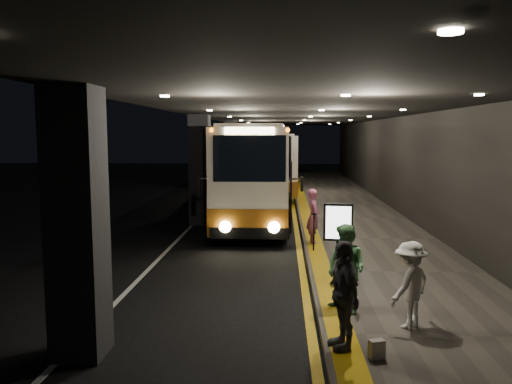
{
  "coord_description": "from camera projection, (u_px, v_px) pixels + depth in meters",
  "views": [
    {
      "loc": [
        1.8,
        -15.75,
        3.65
      ],
      "look_at": [
        0.92,
        0.87,
        1.7
      ],
      "focal_mm": 35.0,
      "sensor_mm": 36.0,
      "label": 1
    }
  ],
  "objects": [
    {
      "name": "tactile_strip",
      "position": [
        307.0,
        217.0,
        20.93
      ],
      "size": [
        0.5,
        50.0,
        0.01
      ],
      "primitive_type": "cube",
      "color": "gold",
      "rests_on": "sidewalk"
    },
    {
      "name": "kerb_stripe_yellow",
      "position": [
        295.0,
        221.0,
        20.98
      ],
      "size": [
        0.18,
        50.0,
        0.01
      ],
      "primitive_type": "cube",
      "color": "gold",
      "rests_on": "ground"
    },
    {
      "name": "stanchion_post",
      "position": [
        314.0,
        232.0,
        14.91
      ],
      "size": [
        0.05,
        0.05,
        1.12
      ],
      "primitive_type": "cylinder",
      "color": "black",
      "rests_on": "sidewalk"
    },
    {
      "name": "passenger_waiting_green",
      "position": [
        346.0,
        269.0,
        9.76
      ],
      "size": [
        0.95,
        0.98,
        1.74
      ],
      "primitive_type": "imported",
      "rotation": [
        0.0,
        0.0,
        -0.85
      ],
      "color": "#48834F",
      "rests_on": "sidewalk"
    },
    {
      "name": "bag_polka",
      "position": [
        342.0,
        266.0,
        12.6
      ],
      "size": [
        0.3,
        0.18,
        0.34
      ],
      "primitive_type": "cube",
      "rotation": [
        0.0,
        0.0,
        0.22
      ],
      "color": "black",
      "rests_on": "sidewalk"
    },
    {
      "name": "ground",
      "position": [
        226.0,
        247.0,
        16.14
      ],
      "size": [
        90.0,
        90.0,
        0.0
      ],
      "primitive_type": "plane",
      "color": "black"
    },
    {
      "name": "canopy",
      "position": [
        300.0,
        110.0,
        20.43
      ],
      "size": [
        9.0,
        50.0,
        0.4
      ],
      "primitive_type": "cube",
      "color": "black",
      "rests_on": "support_columns"
    },
    {
      "name": "passenger_waiting_white",
      "position": [
        410.0,
        285.0,
        8.99
      ],
      "size": [
        1.06,
        1.06,
        1.58
      ],
      "primitive_type": "imported",
      "rotation": [
        0.0,
        0.0,
        -2.35
      ],
      "color": "white",
      "rests_on": "sidewalk"
    },
    {
      "name": "terminal_wall",
      "position": [
        410.0,
        150.0,
        20.38
      ],
      "size": [
        0.1,
        50.0,
        6.0
      ],
      "primitive_type": "cube",
      "color": "black",
      "rests_on": "ground"
    },
    {
      "name": "passenger_waiting_grey",
      "position": [
        343.0,
        295.0,
        8.1
      ],
      "size": [
        0.79,
        1.16,
        1.8
      ],
      "primitive_type": "imported",
      "rotation": [
        0.0,
        0.0,
        -1.32
      ],
      "color": "#4D4E52",
      "rests_on": "sidewalk"
    },
    {
      "name": "sidewalk",
      "position": [
        353.0,
        220.0,
        20.84
      ],
      "size": [
        4.5,
        50.0,
        0.15
      ],
      "primitive_type": "cube",
      "color": "#514C44",
      "rests_on": "ground"
    },
    {
      "name": "info_sign",
      "position": [
        338.0,
        224.0,
        13.32
      ],
      "size": [
        0.79,
        0.19,
        1.65
      ],
      "rotation": [
        0.0,
        0.0,
        -0.1
      ],
      "color": "black",
      "rests_on": "sidewalk"
    },
    {
      "name": "coach_main",
      "position": [
        259.0,
        176.0,
        21.44
      ],
      "size": [
        2.69,
        12.44,
        3.86
      ],
      "rotation": [
        0.0,
        0.0,
        -0.01
      ],
      "color": "beige",
      "rests_on": "ground"
    },
    {
      "name": "coach_third",
      "position": [
        273.0,
        155.0,
        44.65
      ],
      "size": [
        2.73,
        11.39,
        3.56
      ],
      "rotation": [
        0.0,
        0.0,
        -0.03
      ],
      "color": "beige",
      "rests_on": "ground"
    },
    {
      "name": "lane_line_white",
      "position": [
        197.0,
        220.0,
        21.2
      ],
      "size": [
        0.12,
        50.0,
        0.01
      ],
      "primitive_type": "cube",
      "color": "silver",
      "rests_on": "ground"
    },
    {
      "name": "passenger_boarding",
      "position": [
        313.0,
        216.0,
        15.95
      ],
      "size": [
        0.49,
        0.68,
        1.75
      ],
      "primitive_type": "imported",
      "rotation": [
        0.0,
        0.0,
        1.68
      ],
      "color": "#A94F6E",
      "rests_on": "sidewalk"
    },
    {
      "name": "coach_second",
      "position": [
        271.0,
        165.0,
        30.88
      ],
      "size": [
        2.95,
        11.37,
        3.54
      ],
      "rotation": [
        0.0,
        0.0,
        0.05
      ],
      "color": "beige",
      "rests_on": "ground"
    },
    {
      "name": "bag_plain",
      "position": [
        377.0,
        349.0,
        7.8
      ],
      "size": [
        0.27,
        0.21,
        0.3
      ],
      "primitive_type": "cube",
      "rotation": [
        0.0,
        0.0,
        0.35
      ],
      "color": "beige",
      "rests_on": "sidewalk"
    },
    {
      "name": "support_columns",
      "position": [
        200.0,
        170.0,
        19.93
      ],
      "size": [
        0.8,
        24.8,
        4.4
      ],
      "color": "black",
      "rests_on": "ground"
    }
  ]
}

